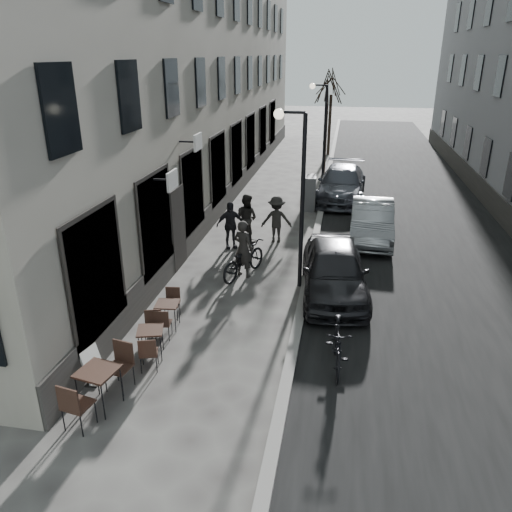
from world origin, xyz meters
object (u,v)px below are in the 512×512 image
(pedestrian_far, at_px, (230,225))
(car_near, at_px, (334,270))
(sign_board, at_px, (91,360))
(bicycle, at_px, (243,259))
(streetlamp_near, at_px, (297,182))
(car_mid, at_px, (372,221))
(streetlamp_far, at_px, (322,124))
(bistro_set_b, at_px, (151,340))
(pedestrian_near, at_px, (246,218))
(tree_far, at_px, (332,82))
(bistro_set_a, at_px, (99,385))
(pedestrian_mid, at_px, (276,219))
(car_far, at_px, (342,184))
(tree_near, at_px, (328,88))
(moped, at_px, (337,346))
(utility_cabinet, at_px, (309,193))
(bistro_set_c, at_px, (168,313))

(pedestrian_far, distance_m, car_near, 4.83)
(sign_board, bearing_deg, bicycle, 67.62)
(streetlamp_near, height_order, car_mid, streetlamp_near)
(streetlamp_far, bearing_deg, bistro_set_b, -99.71)
(streetlamp_far, bearing_deg, pedestrian_near, -103.84)
(bicycle, height_order, pedestrian_far, pedestrian_far)
(tree_far, relative_size, bistro_set_a, 3.24)
(streetlamp_far, xyz_separation_m, pedestrian_mid, (-1.04, -8.38, -2.31))
(car_near, distance_m, car_far, 10.12)
(tree_near, bearing_deg, tree_far, 90.00)
(streetlamp_near, distance_m, car_near, 2.70)
(car_near, bearing_deg, bistro_set_a, -131.94)
(tree_far, xyz_separation_m, car_mid, (2.32, -16.51, -3.96))
(tree_far, relative_size, car_far, 1.09)
(bicycle, bearing_deg, tree_near, -73.61)
(streetlamp_near, height_order, pedestrian_near, streetlamp_near)
(car_near, distance_m, car_mid, 5.01)
(tree_far, height_order, car_mid, tree_far)
(streetlamp_far, relative_size, pedestrian_far, 3.02)
(tree_far, height_order, bistro_set_b, tree_far)
(tree_near, relative_size, moped, 3.11)
(pedestrian_far, bearing_deg, tree_near, 49.89)
(utility_cabinet, bearing_deg, moped, -85.99)
(bistro_set_c, relative_size, sign_board, 1.24)
(pedestrian_near, height_order, car_mid, pedestrian_near)
(streetlamp_far, bearing_deg, moped, -85.10)
(streetlamp_near, xyz_separation_m, tree_far, (0.07, 21.00, 1.50))
(pedestrian_mid, xyz_separation_m, pedestrian_far, (-1.51, -0.90, -0.01))
(pedestrian_far, height_order, car_mid, pedestrian_far)
(bistro_set_a, height_order, pedestrian_mid, pedestrian_mid)
(pedestrian_far, bearing_deg, pedestrian_near, 30.36)
(tree_far, bearing_deg, bistro_set_c, -96.93)
(bistro_set_b, height_order, moped, moped)
(bistro_set_c, height_order, car_mid, car_mid)
(car_far, bearing_deg, bistro_set_c, -104.25)
(streetlamp_far, xyz_separation_m, car_mid, (2.39, -7.51, -2.45))
(pedestrian_far, relative_size, moped, 0.92)
(pedestrian_mid, relative_size, moped, 0.93)
(tree_far, bearing_deg, bicycle, -94.68)
(car_far, xyz_separation_m, moped, (0.20, -13.75, -0.21))
(streetlamp_far, height_order, bistro_set_a, streetlamp_far)
(bistro_set_b, height_order, car_near, car_near)
(streetlamp_far, bearing_deg, car_mid, -72.36)
(bistro_set_a, bearing_deg, bistro_set_b, 91.36)
(tree_far, distance_m, bistro_set_c, 24.55)
(car_far, bearing_deg, streetlamp_near, -93.61)
(bistro_set_a, bearing_deg, pedestrian_near, 95.15)
(utility_cabinet, relative_size, pedestrian_near, 0.83)
(tree_near, xyz_separation_m, pedestrian_near, (-2.18, -11.57, -3.77))
(streetlamp_near, relative_size, bicycle, 2.42)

